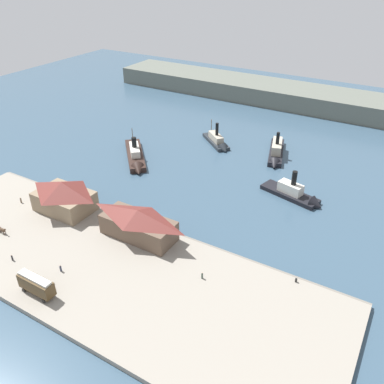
{
  "coord_description": "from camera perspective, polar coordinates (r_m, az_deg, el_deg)",
  "views": [
    {
      "loc": [
        52.76,
        -70.59,
        61.45
      ],
      "look_at": [
        2.64,
        14.32,
        2.0
      ],
      "focal_mm": 37.36,
      "sensor_mm": 36.0,
      "label": 1
    }
  ],
  "objects": [
    {
      "name": "pedestrian_near_west_shed",
      "position": [
        87.4,
        1.46,
        -11.85
      ],
      "size": [
        0.4,
        0.4,
        1.61
      ],
      "color": "#3D4C42",
      "rests_on": "quay_promenade"
    },
    {
      "name": "ground_plane",
      "position": [
        107.43,
        -5.11,
        -3.94
      ],
      "size": [
        320.0,
        320.0,
        0.0
      ],
      "primitive_type": "plane",
      "color": "#385166"
    },
    {
      "name": "ferry_outer_harbor",
      "position": [
        118.8,
        14.75,
        -0.42
      ],
      "size": [
        19.66,
        9.52,
        10.15
      ],
      "color": "black",
      "rests_on": "ground"
    },
    {
      "name": "ferry_near_quay",
      "position": [
        148.67,
        3.72,
        7.14
      ],
      "size": [
        15.96,
        14.36,
        9.64
      ],
      "color": "#23282D",
      "rests_on": "ground"
    },
    {
      "name": "far_headland",
      "position": [
        196.71,
        14.01,
        13.21
      ],
      "size": [
        180.0,
        24.0,
        8.0
      ],
      "primitive_type": "cube",
      "color": "#60665B",
      "rests_on": "ground"
    },
    {
      "name": "ferry_shed_west_terminal",
      "position": [
        97.82,
        -7.68,
        -4.44
      ],
      "size": [
        18.94,
        8.15,
        7.61
      ],
      "color": "brown",
      "rests_on": "quay_promenade"
    },
    {
      "name": "mooring_post_east",
      "position": [
        127.91,
        -20.98,
        0.97
      ],
      "size": [
        0.44,
        0.44,
        0.9
      ],
      "primitive_type": "cylinder",
      "color": "black",
      "rests_on": "quay_promenade"
    },
    {
      "name": "ferry_shed_east_terminal",
      "position": [
        112.04,
        -17.84,
        -0.52
      ],
      "size": [
        15.32,
        10.59,
        8.48
      ],
      "color": "#847056",
      "rests_on": "quay_promenade"
    },
    {
      "name": "ferry_mid_harbor",
      "position": [
        142.25,
        11.91,
        5.53
      ],
      "size": [
        10.79,
        22.94,
        10.18
      ],
      "color": "black",
      "rests_on": "ground"
    },
    {
      "name": "seawall_edge",
      "position": [
        104.81,
        -6.25,
        -4.69
      ],
      "size": [
        110.0,
        0.8,
        1.0
      ],
      "primitive_type": "cube",
      "color": "slate",
      "rests_on": "ground"
    },
    {
      "name": "pedestrian_by_tram",
      "position": [
        93.52,
        -18.25,
        -10.32
      ],
      "size": [
        0.42,
        0.42,
        1.71
      ],
      "color": "#33384C",
      "rests_on": "quay_promenade"
    },
    {
      "name": "street_tram",
      "position": [
        88.66,
        -21.36,
        -12.14
      ],
      "size": [
        8.4,
        2.66,
        4.5
      ],
      "color": "#4C381E",
      "rests_on": "quay_promenade"
    },
    {
      "name": "ferry_moored_west",
      "position": [
        137.68,
        -8.03,
        4.89
      ],
      "size": [
        21.21,
        22.52,
        9.47
      ],
      "color": "black",
      "rests_on": "ground"
    },
    {
      "name": "pedestrian_at_waters_edge",
      "position": [
        121.19,
        -23.24,
        -1.1
      ],
      "size": [
        0.42,
        0.42,
        1.7
      ],
      "color": "#6B5B4C",
      "rests_on": "quay_promenade"
    },
    {
      "name": "mooring_post_west",
      "position": [
        89.53,
        14.64,
        -12.09
      ],
      "size": [
        0.44,
        0.44,
        0.9
      ],
      "primitive_type": "cylinder",
      "color": "black",
      "rests_on": "quay_promenade"
    },
    {
      "name": "pedestrian_near_east_shed",
      "position": [
        100.43,
        -24.29,
        -8.56
      ],
      "size": [
        0.38,
        0.38,
        1.55
      ],
      "color": "#232328",
      "rests_on": "quay_promenade"
    },
    {
      "name": "quay_promenade",
      "position": [
        94.06,
        -12.94,
        -10.2
      ],
      "size": [
        110.0,
        36.0,
        1.2
      ],
      "primitive_type": "cube",
      "color": "gray",
      "rests_on": "ground"
    }
  ]
}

